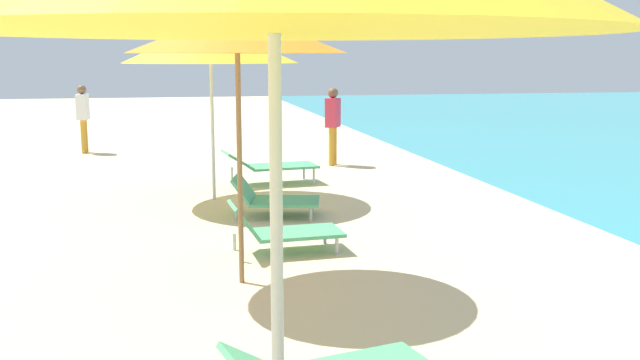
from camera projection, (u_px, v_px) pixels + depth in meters
name	position (u px, v px, depth m)	size (l,w,h in m)	color
umbrella_third	(237.00, 32.00, 6.44)	(2.01, 2.01, 2.62)	olive
lounger_third_shoreside	(282.00, 229.00, 7.83)	(1.26, 0.66, 0.58)	#4CA572
umbrella_farthest	(210.00, 43.00, 10.37)	(2.57, 2.57, 2.68)	silver
lounger_farthest_shoreside	(269.00, 165.00, 12.02)	(1.64, 0.85, 0.59)	#4CA572
lounger_farthest_inland	(273.00, 198.00, 9.61)	(1.28, 0.93, 0.56)	#4CA572
person_walking_near	(333.00, 119.00, 14.04)	(0.37, 0.42, 1.54)	orange
person_walking_far	(83.00, 112.00, 15.83)	(0.26, 0.38, 1.51)	orange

